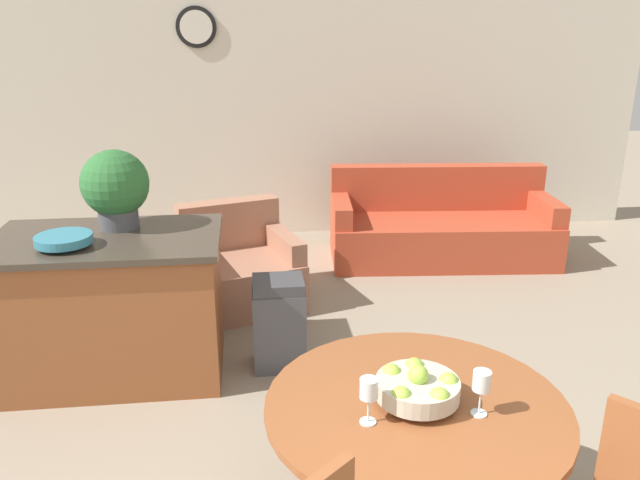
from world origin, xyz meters
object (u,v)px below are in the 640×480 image
dining_table (415,438)px  wine_glass_right (482,383)px  potted_plant (115,187)px  trash_bin (279,323)px  fruit_bowl (418,387)px  wine_glass_left (369,391)px  armchair (240,270)px  teal_bowl (64,240)px  kitchen_island (113,306)px  couch (441,229)px

dining_table → wine_glass_right: (0.22, -0.10, 0.31)m
potted_plant → trash_bin: 1.37m
fruit_bowl → wine_glass_left: (-0.22, -0.10, 0.07)m
wine_glass_right → armchair: 3.03m
dining_table → wine_glass_right: wine_glass_right is taller
teal_bowl → wine_glass_left: bearing=-47.2°
teal_bowl → potted_plant: potted_plant is taller
wine_glass_right → trash_bin: size_ratio=0.30×
fruit_bowl → teal_bowl: (-1.72, 1.52, 0.17)m
trash_bin → armchair: size_ratio=0.59×
kitchen_island → teal_bowl: bearing=-138.2°
dining_table → armchair: 2.83m
wine_glass_left → armchair: 2.93m
armchair → couch: bearing=5.8°
potted_plant → couch: (2.69, 1.67, -0.91)m
teal_bowl → trash_bin: (1.25, 0.12, -0.68)m
potted_plant → wine_glass_right: bearing=-49.5°
potted_plant → armchair: 1.46m
armchair → wine_glass_right: bearing=-88.6°
teal_bowl → armchair: (0.99, 1.19, -0.71)m
wine_glass_right → trash_bin: 1.96m
wine_glass_right → teal_bowl: (-1.94, 1.63, 0.11)m
trash_bin → wine_glass_right: bearing=-68.5°
trash_bin → armchair: 1.10m
potted_plant → armchair: potted_plant is taller
fruit_bowl → kitchen_island: bearing=132.1°
couch → trash_bin: bearing=-126.8°
trash_bin → kitchen_island: bearing=177.3°
couch → kitchen_island: bearing=-141.3°
fruit_bowl → wine_glass_left: wine_glass_left is taller
couch → armchair: couch is taller
wine_glass_left → trash_bin: 1.86m
teal_bowl → trash_bin: teal_bowl is taller
kitchen_island → trash_bin: (1.06, -0.05, -0.16)m
potted_plant → couch: size_ratio=0.23×
wine_glass_right → armchair: (-0.95, 2.82, -0.60)m
teal_bowl → potted_plant: 0.49m
kitchen_island → potted_plant: potted_plant is taller
kitchen_island → teal_bowl: teal_bowl is taller
wine_glass_left → wine_glass_right: same height
fruit_bowl → kitchen_island: kitchen_island is taller
armchair → potted_plant: bearing=-148.7°
kitchen_island → dining_table: bearing=-47.9°
wine_glass_right → armchair: bearing=108.7°
couch → fruit_bowl: bearing=-104.2°
wine_glass_right → potted_plant: bearing=130.5°
fruit_bowl → kitchen_island: size_ratio=0.24×
couch → wine_glass_left: bearing=-106.8°
fruit_bowl → kitchen_island: (-1.53, 1.69, -0.34)m
teal_bowl → dining_table: bearing=-41.5°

